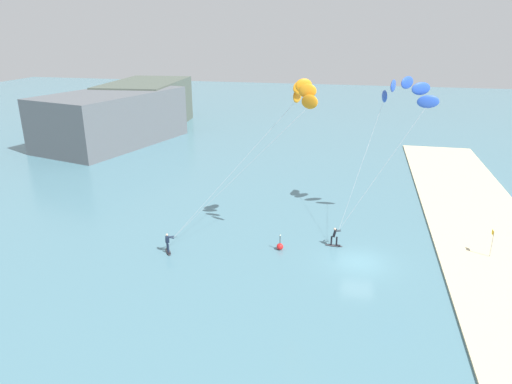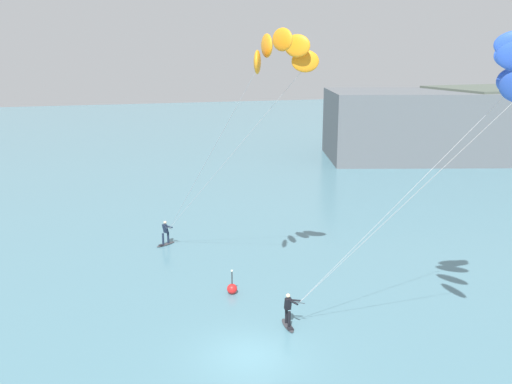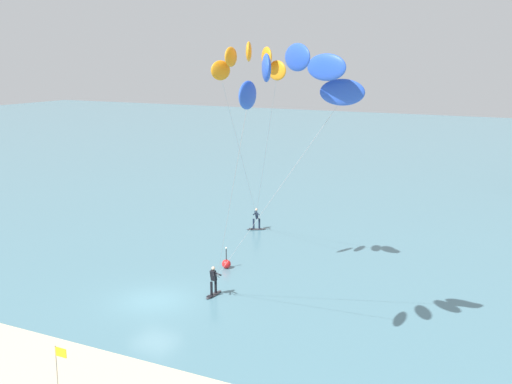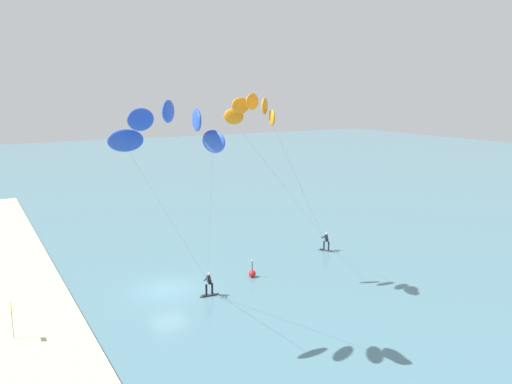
{
  "view_description": "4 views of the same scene",
  "coord_description": "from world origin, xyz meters",
  "views": [
    {
      "loc": [
        -33.66,
        0.91,
        17.65
      ],
      "look_at": [
        1.66,
        8.78,
        4.66
      ],
      "focal_mm": 32.42,
      "sensor_mm": 36.0,
      "label": 1
    },
    {
      "loc": [
        -5.72,
        -21.53,
        12.87
      ],
      "look_at": [
        2.23,
        6.92,
        5.48
      ],
      "focal_mm": 40.3,
      "sensor_mm": 36.0,
      "label": 2
    },
    {
      "loc": [
        19.99,
        -26.79,
        13.08
      ],
      "look_at": [
        3.19,
        5.93,
        5.24
      ],
      "focal_mm": 45.07,
      "sensor_mm": 36.0,
      "label": 3
    },
    {
      "loc": [
        33.28,
        -11.8,
        13.94
      ],
      "look_at": [
        -2.41,
        8.71,
        5.88
      ],
      "focal_mm": 36.09,
      "sensor_mm": 36.0,
      "label": 4
    }
  ],
  "objects": [
    {
      "name": "beach_flag",
      "position": [
        3.11,
        -10.27,
        1.7
      ],
      "size": [
        0.56,
        0.05,
        2.2
      ],
      "color": "gray",
      "rests_on": "sand_strip"
    },
    {
      "name": "marker_buoy",
      "position": [
        0.79,
        6.53,
        0.3
      ],
      "size": [
        0.56,
        0.56,
        1.38
      ],
      "color": "red",
      "rests_on": "ground"
    },
    {
      "name": "kitesurfer_mid_water",
      "position": [
        2.83,
        5.81,
        12.13
      ],
      "size": [
        7.62,
        12.16,
        13.84
      ],
      "color": "#333338",
      "rests_on": "ground"
    },
    {
      "name": "ground_plane",
      "position": [
        0.0,
        0.0,
        0.0
      ],
      "size": [
        240.0,
        240.0,
        0.0
      ],
      "primitive_type": "plane",
      "color": "slate"
    },
    {
      "name": "kitesurfer_nearshore",
      "position": [
        9.36,
        -2.86,
        11.84
      ],
      "size": [
        9.6,
        8.69,
        13.56
      ],
      "color": "#333338",
      "rests_on": "ground"
    }
  ]
}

